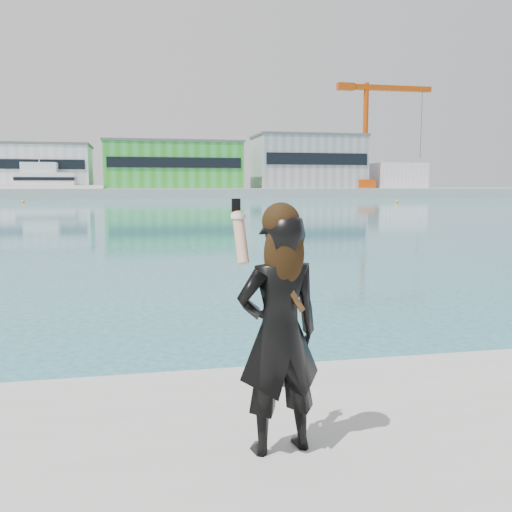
{
  "coord_description": "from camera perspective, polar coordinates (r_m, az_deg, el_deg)",
  "views": [
    {
      "loc": [
        -0.63,
        -4.11,
        2.49
      ],
      "look_at": [
        0.24,
        -0.02,
        1.98
      ],
      "focal_mm": 40.0,
      "sensor_mm": 36.0,
      "label": 1
    }
  ],
  "objects": [
    {
      "name": "flagpole_right",
      "position": [
        127.22,
        -1.69,
        8.82
      ],
      "size": [
        1.28,
        0.16,
        8.0
      ],
      "color": "silver",
      "rests_on": "far_quay"
    },
    {
      "name": "woman",
      "position": [
        3.6,
        2.33,
        -7.05
      ],
      "size": [
        0.61,
        0.45,
        1.61
      ],
      "rotation": [
        0.0,
        0.0,
        3.31
      ],
      "color": "black",
      "rests_on": "near_quay"
    },
    {
      "name": "warehouse_green",
      "position": [
        132.46,
        -8.33,
        8.99
      ],
      "size": [
        30.6,
        16.36,
        10.5
      ],
      "color": "green",
      "rests_on": "far_quay"
    },
    {
      "name": "ground",
      "position": [
        4.84,
        -3.06,
        -23.92
      ],
      "size": [
        500.0,
        500.0,
        0.0
      ],
      "primitive_type": "plane",
      "color": "#185770",
      "rests_on": "ground"
    },
    {
      "name": "far_quay",
      "position": [
        134.12,
        -11.77,
        6.22
      ],
      "size": [
        320.0,
        40.0,
        2.0
      ],
      "primitive_type": "cube",
      "color": "#9E9E99",
      "rests_on": "ground"
    },
    {
      "name": "motor_yacht",
      "position": [
        122.82,
        -20.0,
        6.66
      ],
      "size": [
        20.27,
        5.77,
        9.44
      ],
      "rotation": [
        0.0,
        0.0,
        0.01
      ],
      "color": "white",
      "rests_on": "ground"
    },
    {
      "name": "dock_crane",
      "position": [
        137.69,
        11.36,
        12.11
      ],
      "size": [
        23.0,
        4.0,
        24.0
      ],
      "color": "#D6490C",
      "rests_on": "far_quay"
    },
    {
      "name": "ancillary_shed",
      "position": [
        144.42,
        13.87,
        7.8
      ],
      "size": [
        12.0,
        10.0,
        6.0
      ],
      "primitive_type": "cube",
      "color": "silver",
      "rests_on": "far_quay"
    },
    {
      "name": "buoy_near",
      "position": [
        88.27,
        13.89,
        5.18
      ],
      "size": [
        0.5,
        0.5,
        0.5
      ],
      "primitive_type": "sphere",
      "color": "#FFAC0D",
      "rests_on": "ground"
    },
    {
      "name": "warehouse_white",
      "position": [
        133.87,
        -21.38,
        8.35
      ],
      "size": [
        24.48,
        15.35,
        9.5
      ],
      "color": "silver",
      "rests_on": "far_quay"
    },
    {
      "name": "warehouse_grey_right",
      "position": [
        138.32,
        5.2,
        9.36
      ],
      "size": [
        25.5,
        15.35,
        12.5
      ],
      "color": "gray",
      "rests_on": "far_quay"
    },
    {
      "name": "buoy_far",
      "position": [
        93.64,
        -22.27,
        4.96
      ],
      "size": [
        0.5,
        0.5,
        0.5
      ],
      "primitive_type": "sphere",
      "color": "#FFAC0D",
      "rests_on": "ground"
    }
  ]
}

